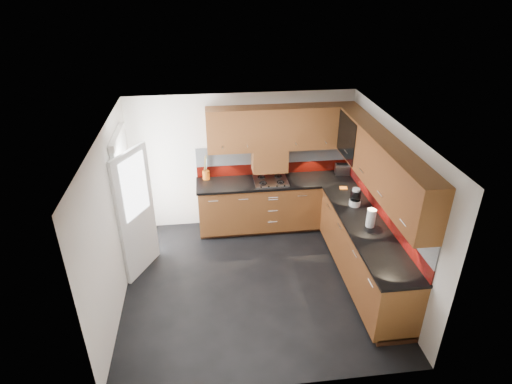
{
  "coord_description": "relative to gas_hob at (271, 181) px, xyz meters",
  "views": [
    {
      "loc": [
        -0.61,
        -4.98,
        4.22
      ],
      "look_at": [
        0.09,
        0.65,
        1.19
      ],
      "focal_mm": 30.0,
      "sensor_mm": 36.0,
      "label": 1
    }
  ],
  "objects": [
    {
      "name": "back_door",
      "position": [
        -2.23,
        -0.72,
        0.08
      ],
      "size": [
        0.42,
        1.19,
        2.04
      ],
      "color": "white",
      "rests_on": "room"
    },
    {
      "name": "glass_cabinet",
      "position": [
        1.26,
        -0.4,
        0.91
      ],
      "size": [
        0.32,
        0.8,
        0.66
      ],
      "color": "black",
      "rests_on": "room"
    },
    {
      "name": "base_cabinets",
      "position": [
        0.62,
        -0.75,
        -0.52
      ],
      "size": [
        2.7,
        3.2,
        0.95
      ],
      "color": "#5D3115",
      "rests_on": "room"
    },
    {
      "name": "paper_towel",
      "position": [
        1.18,
        -1.56,
        0.12
      ],
      "size": [
        0.16,
        0.16,
        0.27
      ],
      "primitive_type": "cylinder",
      "rotation": [
        0.0,
        0.0,
        0.29
      ],
      "color": "white",
      "rests_on": "countertop"
    },
    {
      "name": "food_processor",
      "position": [
        1.16,
        -0.96,
        0.12
      ],
      "size": [
        0.17,
        0.17,
        0.29
      ],
      "color": "white",
      "rests_on": "countertop"
    },
    {
      "name": "toaster",
      "position": [
        1.3,
        0.16,
        0.07
      ],
      "size": [
        0.27,
        0.19,
        0.18
      ],
      "color": "silver",
      "rests_on": "countertop"
    },
    {
      "name": "orange_cloth",
      "position": [
        1.16,
        -0.4,
        -0.01
      ],
      "size": [
        0.14,
        0.13,
        0.01
      ],
      "primitive_type": "cube",
      "rotation": [
        0.0,
        0.0,
        -0.19
      ],
      "color": "orange",
      "rests_on": "countertop"
    },
    {
      "name": "upper_cabinets",
      "position": [
        0.78,
        -0.69,
        0.88
      ],
      "size": [
        2.5,
        3.2,
        0.72
      ],
      "color": "#5D3115",
      "rests_on": "room"
    },
    {
      "name": "countertop",
      "position": [
        0.6,
        -0.77,
        -0.03
      ],
      "size": [
        2.72,
        3.22,
        0.04
      ],
      "color": "black",
      "rests_on": "base_cabinets"
    },
    {
      "name": "extractor_hood",
      "position": [
        0.0,
        0.17,
        0.33
      ],
      "size": [
        0.6,
        0.33,
        0.4
      ],
      "primitive_type": "cube",
      "color": "#5D3115",
      "rests_on": "room"
    },
    {
      "name": "room",
      "position": [
        -0.45,
        -1.47,
        0.54
      ],
      "size": [
        4.0,
        3.8,
        2.64
      ],
      "color": "black"
    },
    {
      "name": "utensil_pot",
      "position": [
        -1.09,
        0.24,
        0.08
      ],
      "size": [
        0.12,
        0.12,
        0.44
      ],
      "color": "#C85A12",
      "rests_on": "countertop"
    },
    {
      "name": "backsplash",
      "position": [
        0.83,
        -0.54,
        0.26
      ],
      "size": [
        2.7,
        3.2,
        0.54
      ],
      "color": "maroon",
      "rests_on": "countertop"
    },
    {
      "name": "gas_hob",
      "position": [
        0.0,
        0.0,
        0.0
      ],
      "size": [
        0.57,
        0.5,
        0.04
      ],
      "color": "silver",
      "rests_on": "countertop"
    }
  ]
}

